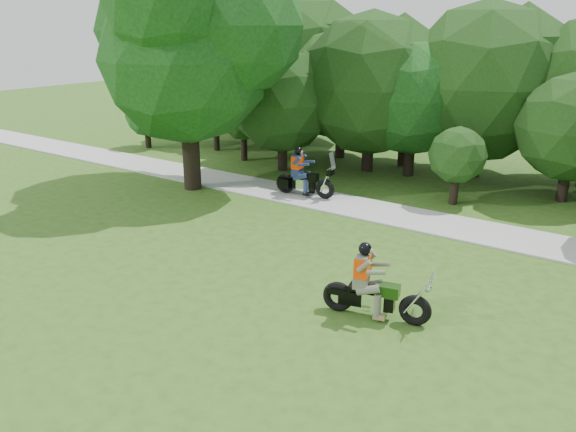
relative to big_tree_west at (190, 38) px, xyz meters
The scene contains 6 objects.
ground 13.82m from the big_tree_west, 33.03° to the right, with size 100.00×100.00×0.00m, color #2F5618.
walkway 12.05m from the big_tree_west, ahead, with size 60.00×2.20×0.06m, color #ABABA6.
tree_line 12.61m from the big_tree_west, 39.61° to the left, with size 38.17×12.12×7.84m.
big_tree_west is the anchor object (origin of this frame).
chopper_motorcycle 13.06m from the big_tree_west, 28.06° to the right, with size 2.45×0.96×1.77m.
touring_motorcycle 6.67m from the big_tree_west, 15.49° to the left, with size 2.44×0.90×1.86m.
Camera 1 is at (4.97, -9.09, 6.28)m, focal length 35.00 mm.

